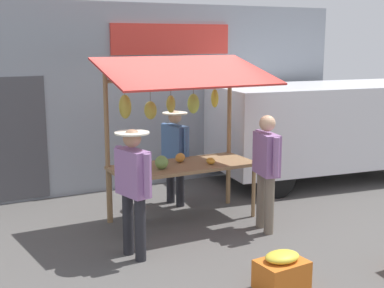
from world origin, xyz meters
name	(u,v)px	position (x,y,z in m)	size (l,w,h in m)	color
ground_plane	(183,219)	(0.00, 0.00, 0.00)	(40.00, 40.00, 0.00)	#514F4C
street_backdrop	(128,97)	(0.04, -2.20, 1.70)	(9.00, 0.30, 3.40)	#8C939E
market_stall	(180,121)	(0.03, -0.03, 1.54)	(2.50, 1.46, 2.50)	olive
vendor_with_sunhat	(175,150)	(-0.23, -0.75, 0.94)	(0.41, 0.68, 1.60)	#232328
shopper_in_grey_tee	(133,183)	(1.20, 1.01, 0.99)	(0.43, 0.69, 1.67)	#232328
shopper_with_ponytail	(266,164)	(-0.85, 0.97, 0.99)	(0.31, 0.71, 1.70)	#726656
parked_van	(318,124)	(-3.42, -0.93, 1.12)	(4.60, 2.38, 1.88)	silver
produce_crate_side	(282,271)	(0.05, 2.58, 0.20)	(0.57, 0.44, 0.44)	#D1661E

